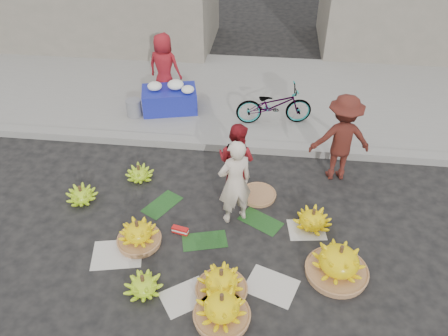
# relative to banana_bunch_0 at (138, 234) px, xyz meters

# --- Properties ---
(ground) EXTENTS (80.00, 80.00, 0.00)m
(ground) POSITION_rel_banana_bunch_0_xyz_m (1.04, 0.35, -0.18)
(ground) COLOR black
(ground) RESTS_ON ground
(curb) EXTENTS (40.00, 0.25, 0.15)m
(curb) POSITION_rel_banana_bunch_0_xyz_m (1.04, 2.55, -0.11)
(curb) COLOR gray
(curb) RESTS_ON ground
(sidewalk) EXTENTS (40.00, 4.00, 0.12)m
(sidewalk) POSITION_rel_banana_bunch_0_xyz_m (1.04, 4.65, -0.12)
(sidewalk) COLOR gray
(sidewalk) RESTS_ON ground
(newspaper_scatter) EXTENTS (3.20, 1.80, 0.00)m
(newspaper_scatter) POSITION_rel_banana_bunch_0_xyz_m (1.04, -0.45, -0.18)
(newspaper_scatter) COLOR silver
(newspaper_scatter) RESTS_ON ground
(banana_leaves) EXTENTS (2.00, 1.00, 0.00)m
(banana_leaves) POSITION_rel_banana_bunch_0_xyz_m (0.94, 0.55, -0.18)
(banana_leaves) COLOR #164416
(banana_leaves) RESTS_ON ground
(banana_bunch_0) EXTENTS (0.66, 0.66, 0.44)m
(banana_bunch_0) POSITION_rel_banana_bunch_0_xyz_m (0.00, 0.00, 0.00)
(banana_bunch_0) COLOR #9C6841
(banana_bunch_0) RESTS_ON ground
(banana_bunch_1) EXTENTS (0.58, 0.58, 0.31)m
(banana_bunch_1) POSITION_rel_banana_bunch_0_xyz_m (0.29, -0.83, -0.05)
(banana_bunch_1) COLOR #8DCA1C
(banana_bunch_1) RESTS_ON ground
(banana_bunch_2) EXTENTS (0.69, 0.69, 0.47)m
(banana_bunch_2) POSITION_rel_banana_bunch_0_xyz_m (1.34, -1.10, 0.02)
(banana_bunch_2) COLOR #9C6841
(banana_bunch_2) RESTS_ON ground
(banana_bunch_3) EXTENTS (0.72, 0.72, 0.45)m
(banana_bunch_3) POSITION_rel_banana_bunch_0_xyz_m (1.29, -0.73, 0.01)
(banana_bunch_3) COLOR #9C6841
(banana_bunch_3) RESTS_ON ground
(banana_bunch_4) EXTENTS (0.83, 0.83, 0.54)m
(banana_bunch_4) POSITION_rel_banana_bunch_0_xyz_m (2.81, -0.25, 0.06)
(banana_bunch_4) COLOR #9C6841
(banana_bunch_4) RESTS_ON ground
(banana_bunch_5) EXTENTS (0.70, 0.70, 0.35)m
(banana_bunch_5) POSITION_rel_banana_bunch_0_xyz_m (2.52, 0.63, -0.03)
(banana_bunch_5) COLOR yellow
(banana_bunch_5) RESTS_ON ground
(banana_bunch_6) EXTENTS (0.55, 0.55, 0.31)m
(banana_bunch_6) POSITION_rel_banana_bunch_0_xyz_m (-1.17, 0.79, -0.06)
(banana_bunch_6) COLOR #8DCA1C
(banana_bunch_6) RESTS_ON ground
(banana_bunch_7) EXTENTS (0.44, 0.44, 0.28)m
(banana_bunch_7) POSITION_rel_banana_bunch_0_xyz_m (-0.40, 1.46, -0.07)
(banana_bunch_7) COLOR #8DCA1C
(banana_bunch_7) RESTS_ON ground
(basket_spare) EXTENTS (0.74, 0.74, 0.07)m
(basket_spare) POSITION_rel_banana_bunch_0_xyz_m (1.67, 1.22, -0.15)
(basket_spare) COLOR #9C6841
(basket_spare) RESTS_ON ground
(incense_stack) EXTENTS (0.26, 0.13, 0.10)m
(incense_stack) POSITION_rel_banana_bunch_0_xyz_m (0.55, 0.27, -0.13)
(incense_stack) COLOR red
(incense_stack) RESTS_ON ground
(vendor_cream) EXTENTS (0.63, 0.55, 1.44)m
(vendor_cream) POSITION_rel_banana_bunch_0_xyz_m (1.33, 0.67, 0.54)
(vendor_cream) COLOR beige
(vendor_cream) RESTS_ON ground
(vendor_red) EXTENTS (0.80, 0.73, 1.33)m
(vendor_red) POSITION_rel_banana_bunch_0_xyz_m (1.29, 1.28, 0.48)
(vendor_red) COLOR maroon
(vendor_red) RESTS_ON ground
(man_striped) EXTENTS (1.07, 0.70, 1.56)m
(man_striped) POSITION_rel_banana_bunch_0_xyz_m (2.97, 1.94, 0.59)
(man_striped) COLOR maroon
(man_striped) RESTS_ON ground
(flower_table) EXTENTS (1.24, 0.94, 0.65)m
(flower_table) POSITION_rel_banana_bunch_0_xyz_m (-0.32, 3.68, 0.20)
(flower_table) COLOR #161C93
(flower_table) RESTS_ON sidewalk
(grey_bucket) EXTENTS (0.31, 0.31, 0.35)m
(grey_bucket) POSITION_rel_banana_bunch_0_xyz_m (-1.00, 3.35, 0.11)
(grey_bucket) COLOR slate
(grey_bucket) RESTS_ON sidewalk
(flower_vendor) EXTENTS (0.79, 0.59, 1.45)m
(flower_vendor) POSITION_rel_banana_bunch_0_xyz_m (-0.51, 4.16, 0.66)
(flower_vendor) COLOR maroon
(flower_vendor) RESTS_ON sidewalk
(bicycle) EXTENTS (0.75, 1.56, 0.79)m
(bicycle) POSITION_rel_banana_bunch_0_xyz_m (1.84, 3.41, 0.33)
(bicycle) COLOR gray
(bicycle) RESTS_ON sidewalk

